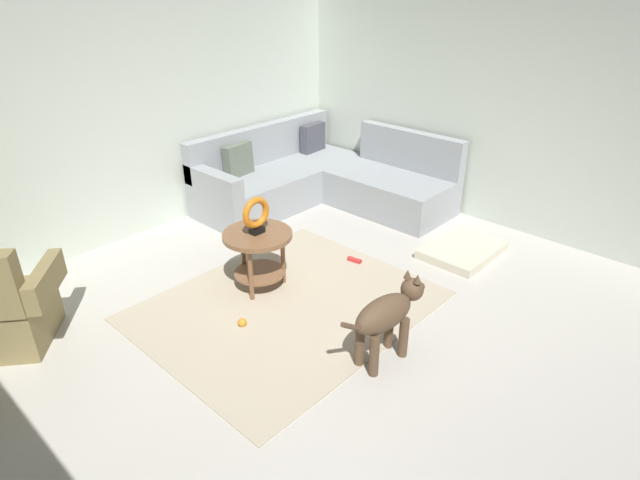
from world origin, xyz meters
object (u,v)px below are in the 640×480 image
(sectional_couch, at_px, (320,180))
(side_table, at_px, (258,246))
(torus_sculpture, at_px, (256,215))
(dog_toy_rope, at_px, (355,260))
(dog, at_px, (388,314))
(dog_toy_ball, at_px, (242,322))
(dog_bed_mat, at_px, (462,250))

(sectional_couch, xyz_separation_m, side_table, (-1.79, -0.93, 0.13))
(sectional_couch, relative_size, side_table, 3.75)
(torus_sculpture, height_order, dog_toy_rope, torus_sculpture)
(dog, relative_size, dog_toy_ball, 11.65)
(sectional_couch, distance_m, dog_toy_rope, 1.55)
(side_table, distance_m, dog_bed_mat, 2.08)
(dog_toy_ball, bearing_deg, dog, -66.00)
(sectional_couch, distance_m, dog_bed_mat, 1.96)
(dog, bearing_deg, sectional_couch, 147.44)
(side_table, relative_size, dog_bed_mat, 0.75)
(torus_sculpture, height_order, dog_toy_ball, torus_sculpture)
(sectional_couch, xyz_separation_m, torus_sculpture, (-1.79, -0.93, 0.42))
(side_table, bearing_deg, sectional_couch, 27.37)
(sectional_couch, relative_size, torus_sculpture, 6.90)
(side_table, xyz_separation_m, dog_toy_ball, (-0.49, -0.34, -0.38))
(dog, distance_m, dog_toy_ball, 1.20)
(side_table, height_order, dog, dog)
(torus_sculpture, bearing_deg, dog_toy_ball, -145.22)
(sectional_couch, bearing_deg, side_table, -152.63)
(side_table, height_order, dog_bed_mat, side_table)
(side_table, xyz_separation_m, dog_toy_rope, (0.92, -0.34, -0.39))
(side_table, height_order, dog_toy_rope, side_table)
(side_table, distance_m, torus_sculpture, 0.29)
(side_table, xyz_separation_m, dog_bed_mat, (1.78, -1.02, -0.37))
(side_table, bearing_deg, dog, -90.80)
(side_table, xyz_separation_m, torus_sculpture, (0.00, 0.00, 0.29))
(dog_bed_mat, bearing_deg, sectional_couch, 89.84)
(dog_bed_mat, xyz_separation_m, dog_toy_ball, (-2.27, 0.68, -0.01))
(sectional_couch, height_order, dog_bed_mat, sectional_couch)
(torus_sculpture, distance_m, dog_toy_rope, 1.20)
(sectional_couch, height_order, dog_toy_ball, sectional_couch)
(dog_toy_ball, height_order, dog_toy_rope, dog_toy_ball)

